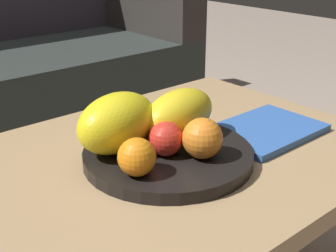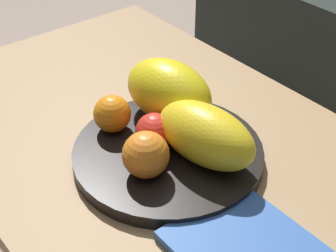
% 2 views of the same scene
% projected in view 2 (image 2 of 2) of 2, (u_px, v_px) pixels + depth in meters
% --- Properties ---
extents(coffee_table, '(1.08, 0.67, 0.41)m').
position_uv_depth(coffee_table, '(158.00, 157.00, 0.99)').
color(coffee_table, tan).
rests_on(coffee_table, ground_plane).
extents(fruit_bowl, '(0.34, 0.34, 0.03)m').
position_uv_depth(fruit_bowl, '(168.00, 154.00, 0.91)').
color(fruit_bowl, black).
rests_on(fruit_bowl, coffee_table).
extents(melon_large_front, '(0.20, 0.15, 0.12)m').
position_uv_depth(melon_large_front, '(169.00, 91.00, 0.95)').
color(melon_large_front, yellow).
rests_on(melon_large_front, fruit_bowl).
extents(melon_smaller_beside, '(0.20, 0.13, 0.10)m').
position_uv_depth(melon_smaller_beside, '(206.00, 135.00, 0.85)').
color(melon_smaller_beside, yellow).
rests_on(melon_smaller_beside, fruit_bowl).
extents(orange_front, '(0.08, 0.08, 0.08)m').
position_uv_depth(orange_front, '(146.00, 155.00, 0.83)').
color(orange_front, orange).
rests_on(orange_front, fruit_bowl).
extents(orange_left, '(0.07, 0.07, 0.07)m').
position_uv_depth(orange_left, '(112.00, 114.00, 0.93)').
color(orange_left, orange).
rests_on(orange_left, fruit_bowl).
extents(apple_front, '(0.07, 0.07, 0.07)m').
position_uv_depth(apple_front, '(154.00, 132.00, 0.89)').
color(apple_front, red).
rests_on(apple_front, fruit_bowl).
extents(banana_bunch, '(0.16, 0.13, 0.06)m').
position_uv_depth(banana_bunch, '(191.00, 119.00, 0.93)').
color(banana_bunch, yellow).
rests_on(banana_bunch, fruit_bowl).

